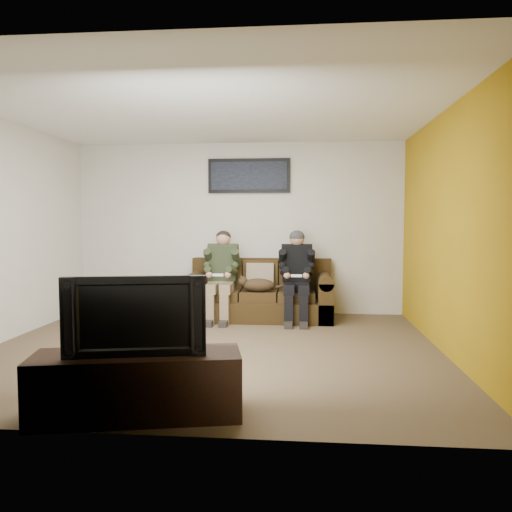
# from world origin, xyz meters

# --- Properties ---
(floor) EXTENTS (5.00, 5.00, 0.00)m
(floor) POSITION_xyz_m (0.00, 0.00, 0.00)
(floor) COLOR brown
(floor) RESTS_ON ground
(ceiling) EXTENTS (5.00, 5.00, 0.00)m
(ceiling) POSITION_xyz_m (0.00, 0.00, 2.60)
(ceiling) COLOR silver
(ceiling) RESTS_ON ground
(wall_back) EXTENTS (5.00, 0.00, 5.00)m
(wall_back) POSITION_xyz_m (0.00, 2.25, 1.30)
(wall_back) COLOR beige
(wall_back) RESTS_ON ground
(wall_front) EXTENTS (5.00, 0.00, 5.00)m
(wall_front) POSITION_xyz_m (0.00, -2.25, 1.30)
(wall_front) COLOR beige
(wall_front) RESTS_ON ground
(wall_right) EXTENTS (0.00, 4.50, 4.50)m
(wall_right) POSITION_xyz_m (2.50, 0.00, 1.30)
(wall_right) COLOR beige
(wall_right) RESTS_ON ground
(accent_wall_right) EXTENTS (0.00, 4.50, 4.50)m
(accent_wall_right) POSITION_xyz_m (2.49, 0.00, 1.30)
(accent_wall_right) COLOR #B18611
(accent_wall_right) RESTS_ON ground
(sofa) EXTENTS (2.08, 0.90, 0.85)m
(sofa) POSITION_xyz_m (0.37, 1.82, 0.32)
(sofa) COLOR #35240F
(sofa) RESTS_ON ground
(throw_pillow) EXTENTS (0.40, 0.19, 0.39)m
(throw_pillow) POSITION_xyz_m (0.37, 1.86, 0.61)
(throw_pillow) COLOR #957C61
(throw_pillow) RESTS_ON sofa
(throw_blanket) EXTENTS (0.43, 0.21, 0.08)m
(throw_blanket) POSITION_xyz_m (-0.26, 2.09, 0.85)
(throw_blanket) COLOR gray
(throw_blanket) RESTS_ON sofa
(person_left) EXTENTS (0.51, 0.87, 1.27)m
(person_left) POSITION_xyz_m (-0.17, 1.65, 0.71)
(person_left) COLOR #867054
(person_left) RESTS_ON sofa
(person_right) EXTENTS (0.51, 0.86, 1.28)m
(person_right) POSITION_xyz_m (0.90, 1.65, 0.71)
(person_right) COLOR black
(person_right) RESTS_ON sofa
(cat) EXTENTS (0.66, 0.26, 0.24)m
(cat) POSITION_xyz_m (0.35, 1.58, 0.52)
(cat) COLOR #4B341D
(cat) RESTS_ON sofa
(framed_poster) EXTENTS (1.25, 0.05, 0.52)m
(framed_poster) POSITION_xyz_m (0.17, 2.22, 2.10)
(framed_poster) COLOR black
(framed_poster) RESTS_ON wall_back
(tv_stand) EXTENTS (1.54, 0.77, 0.46)m
(tv_stand) POSITION_xyz_m (-0.20, -1.95, 0.23)
(tv_stand) COLOR black
(tv_stand) RESTS_ON ground
(television) EXTENTS (0.99, 0.33, 0.57)m
(television) POSITION_xyz_m (-0.20, -1.95, 0.75)
(television) COLOR black
(television) RESTS_ON tv_stand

